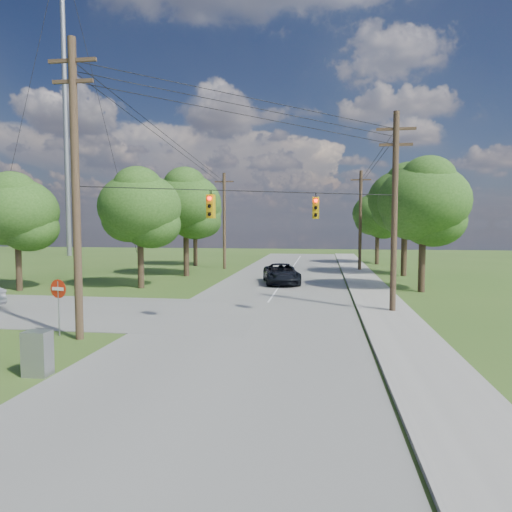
% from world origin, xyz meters
% --- Properties ---
extents(ground, '(140.00, 140.00, 0.00)m').
position_xyz_m(ground, '(0.00, 0.00, 0.00)').
color(ground, '#365A1E').
rests_on(ground, ground).
extents(main_road, '(10.00, 100.00, 0.03)m').
position_xyz_m(main_road, '(2.00, 5.00, 0.01)').
color(main_road, gray).
rests_on(main_road, ground).
extents(sidewalk_east, '(2.60, 100.00, 0.12)m').
position_xyz_m(sidewalk_east, '(8.70, 5.00, 0.06)').
color(sidewalk_east, '#A29F98').
rests_on(sidewalk_east, ground).
extents(pole_sw, '(2.00, 0.32, 12.00)m').
position_xyz_m(pole_sw, '(-4.60, 0.40, 6.23)').
color(pole_sw, brown).
rests_on(pole_sw, ground).
extents(pole_ne, '(2.00, 0.32, 10.50)m').
position_xyz_m(pole_ne, '(8.90, 8.00, 5.47)').
color(pole_ne, brown).
rests_on(pole_ne, ground).
extents(pole_north_e, '(2.00, 0.32, 10.00)m').
position_xyz_m(pole_north_e, '(8.90, 30.00, 5.13)').
color(pole_north_e, brown).
rests_on(pole_north_e, ground).
extents(pole_north_w, '(2.00, 0.32, 10.00)m').
position_xyz_m(pole_north_w, '(-5.00, 30.00, 5.13)').
color(pole_north_w, brown).
rests_on(pole_north_w, ground).
extents(power_lines, '(13.93, 29.62, 4.93)m').
position_xyz_m(power_lines, '(1.50, 11.54, 9.15)').
color(power_lines, black).
rests_on(power_lines, ground).
extents(traffic_signals, '(4.91, 3.27, 1.05)m').
position_xyz_m(traffic_signals, '(2.55, 4.43, 5.50)').
color(traffic_signals, '#C79D0B').
rests_on(traffic_signals, ground).
extents(radio_mast, '(0.70, 0.70, 45.00)m').
position_xyz_m(radio_mast, '(-32.00, 46.00, 22.50)').
color(radio_mast, gray).
rests_on(radio_mast, ground).
extents(tree_w_near, '(6.00, 6.00, 8.40)m').
position_xyz_m(tree_w_near, '(-8.00, 15.00, 5.92)').
color(tree_w_near, '#483624').
rests_on(tree_w_near, ground).
extents(tree_w_mid, '(6.40, 6.40, 9.22)m').
position_xyz_m(tree_w_mid, '(-7.00, 23.00, 6.58)').
color(tree_w_mid, '#483624').
rests_on(tree_w_mid, ground).
extents(tree_w_far, '(6.00, 6.00, 8.73)m').
position_xyz_m(tree_w_far, '(-9.00, 33.00, 6.25)').
color(tree_w_far, '#483624').
rests_on(tree_w_far, ground).
extents(tree_e_near, '(6.20, 6.20, 8.81)m').
position_xyz_m(tree_e_near, '(12.00, 16.00, 6.25)').
color(tree_e_near, '#483624').
rests_on(tree_e_near, ground).
extents(tree_e_mid, '(6.60, 6.60, 9.64)m').
position_xyz_m(tree_e_mid, '(12.50, 26.00, 6.91)').
color(tree_e_mid, '#483624').
rests_on(tree_e_mid, ground).
extents(tree_e_far, '(5.80, 5.80, 8.32)m').
position_xyz_m(tree_e_far, '(11.50, 38.00, 5.92)').
color(tree_e_far, '#483624').
rests_on(tree_e_far, ground).
extents(tree_cross_n, '(5.60, 5.60, 7.91)m').
position_xyz_m(tree_cross_n, '(-16.00, 12.50, 5.59)').
color(tree_cross_n, '#483624').
rests_on(tree_cross_n, ground).
extents(car_main_north, '(3.62, 6.00, 1.56)m').
position_xyz_m(car_main_north, '(2.02, 18.75, 0.81)').
color(car_main_north, black).
rests_on(car_main_north, main_road).
extents(control_cabinet, '(0.79, 0.58, 1.40)m').
position_xyz_m(control_cabinet, '(-3.50, -4.00, 0.70)').
color(control_cabinet, gray).
rests_on(control_cabinet, ground).
extents(do_not_enter_sign, '(0.79, 0.20, 2.39)m').
position_xyz_m(do_not_enter_sign, '(-5.73, 0.78, 1.74)').
color(do_not_enter_sign, gray).
rests_on(do_not_enter_sign, ground).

